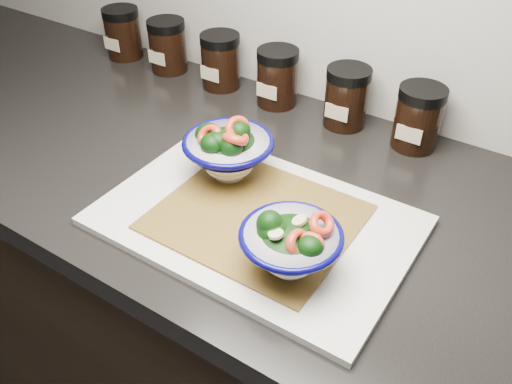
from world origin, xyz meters
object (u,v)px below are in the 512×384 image
Objects in this scene: spice_jar_c at (221,61)px; bowl_right at (290,245)px; spice_jar_a at (123,33)px; spice_jar_b at (168,46)px; cutting_board at (256,220)px; bowl_left at (228,151)px; spice_jar_f at (418,118)px; spice_jar_e at (347,97)px; spice_jar_d at (277,77)px.

bowl_right is at bearing -44.75° from spice_jar_c.
spice_jar_a and spice_jar_b have the same top height.
spice_jar_c is (-0.40, 0.40, -0.00)m from bowl_right.
bowl_right is 1.18× the size of spice_jar_c.
cutting_board is at bearing 145.81° from bowl_right.
bowl_left is 0.45m from spice_jar_b.
spice_jar_c is 1.00× the size of spice_jar_f.
cutting_board is 3.98× the size of spice_jar_e.
spice_jar_b is 0.43m from spice_jar_e.
spice_jar_a is at bearing 150.32° from cutting_board.
cutting_board is 0.13m from bowl_right.
spice_jar_e is 1.00× the size of spice_jar_f.
spice_jar_d is 0.15m from spice_jar_e.
bowl_left reaches higher than spice_jar_c.
cutting_board is 3.98× the size of spice_jar_b.
spice_jar_b is at bearing 180.00° from spice_jar_f.
spice_jar_a is at bearing 151.02° from bowl_left.
bowl_right is at bearing -36.13° from spice_jar_b.
bowl_left reaches higher than spice_jar_d.
bowl_right is 1.18× the size of spice_jar_b.
cutting_board is at bearing -47.41° from spice_jar_c.
spice_jar_d is at bearing 180.00° from spice_jar_e.
spice_jar_c is (0.14, 0.00, 0.00)m from spice_jar_b.
spice_jar_b is 0.28m from spice_jar_d.
spice_jar_c is at bearing 180.00° from spice_jar_d.
bowl_right is at bearing -93.34° from spice_jar_f.
spice_jar_d is at bearing 0.00° from spice_jar_c.
bowl_right is at bearing -56.50° from spice_jar_d.
spice_jar_a reaches higher than cutting_board.
spice_jar_a is at bearing 180.00° from spice_jar_f.
bowl_left is at bearing -37.34° from spice_jar_b.
spice_jar_f is (0.02, 0.40, -0.00)m from bowl_right.
spice_jar_a is 1.00× the size of spice_jar_e.
cutting_board is 3.36× the size of bowl_right.
spice_jar_a is (-0.68, 0.40, -0.00)m from bowl_right.
spice_jar_e and spice_jar_f have the same top height.
spice_jar_e is (0.56, 0.00, 0.00)m from spice_jar_a.
cutting_board is 3.98× the size of spice_jar_d.
spice_jar_e is (-0.02, 0.33, 0.05)m from cutting_board.
spice_jar_a and spice_jar_c have the same top height.
bowl_right is (0.09, -0.06, 0.05)m from cutting_board.
spice_jar_c is at bearing 180.00° from spice_jar_e.
spice_jar_d and spice_jar_f have the same top height.
bowl_left reaches higher than spice_jar_a.
bowl_right is 0.67m from spice_jar_b.
spice_jar_a is 1.00× the size of spice_jar_d.
bowl_left is 0.35m from spice_jar_c.
spice_jar_a reaches higher than bowl_right.
spice_jar_a is 0.28m from spice_jar_c.
spice_jar_d is (0.14, 0.00, 0.00)m from spice_jar_c.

